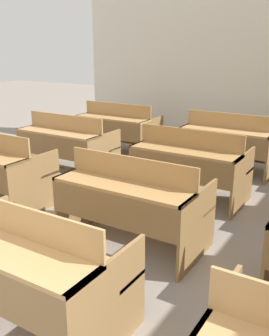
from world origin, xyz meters
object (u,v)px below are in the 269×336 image
bench_third_center (190,164)px  bench_back_left (118,128)px  bench_third_left (67,144)px  bench_second_center (132,201)px  bench_back_center (229,142)px  bench_front_center (26,265)px

bench_third_center → bench_back_left: (-1.97, 1.34, 0.00)m
bench_third_left → bench_back_left: same height
bench_second_center → bench_back_center: bearing=89.9°
bench_front_center → bench_third_center: size_ratio=1.00×
bench_back_left → bench_back_center: bearing=0.5°
bench_third_center → bench_back_center: size_ratio=1.00×
bench_back_left → bench_back_center: size_ratio=1.00×
bench_second_center → bench_back_left: (-2.00, 2.73, 0.00)m
bench_third_center → bench_back_center: same height
bench_second_center → bench_third_center: same height
bench_back_center → bench_second_center: bearing=-90.1°
bench_front_center → bench_third_center: same height
bench_back_left → bench_third_center: bearing=-34.2°
bench_back_center → bench_back_left: bearing=-179.5°
bench_second_center → bench_back_center: size_ratio=1.00×
bench_second_center → bench_back_left: size_ratio=1.00×
bench_front_center → bench_second_center: same height
bench_third_left → bench_back_center: size_ratio=1.00×
bench_front_center → bench_second_center: (0.01, 1.33, 0.00)m
bench_third_left → bench_third_center: size_ratio=1.00×
bench_front_center → bench_back_left: 4.52m
bench_front_center → bench_third_left: same height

